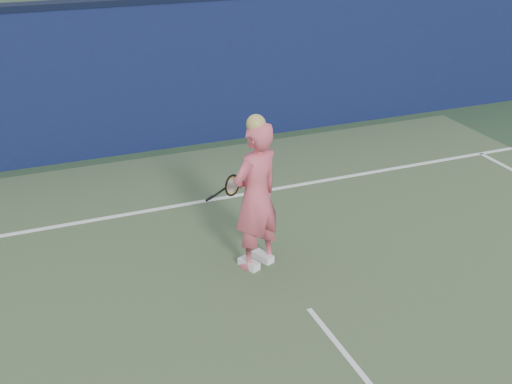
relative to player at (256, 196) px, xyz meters
name	(u,v)px	position (x,y,z in m)	size (l,w,h in m)	color
ground	(355,367)	(0.18, -2.10, -0.93)	(80.00, 80.00, 0.00)	#263B24
backstop_wall	(171,76)	(0.18, 4.40, 0.32)	(24.00, 0.40, 2.50)	#0E123E
player	(256,196)	(0.00, 0.00, 0.00)	(0.79, 0.67, 1.93)	#D55364
racket	(230,186)	(-0.18, 0.39, -0.01)	(0.50, 0.20, 0.28)	black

